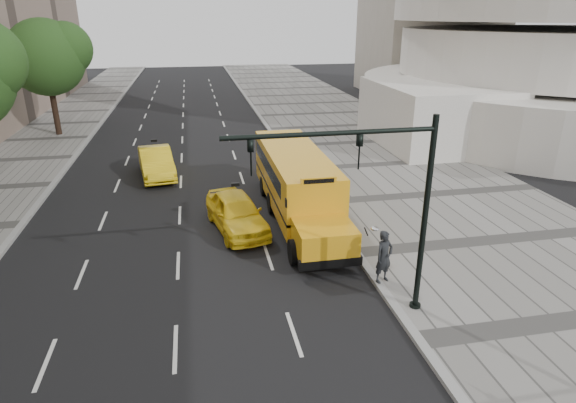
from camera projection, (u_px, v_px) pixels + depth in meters
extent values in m
plane|color=black|center=(201.00, 214.00, 23.19)|extent=(140.00, 140.00, 0.00)
cube|color=gray|center=(431.00, 195.00, 25.32)|extent=(12.00, 140.00, 0.15)
cube|color=gray|center=(321.00, 203.00, 24.24)|extent=(0.30, 140.00, 0.15)
cube|color=gray|center=(22.00, 225.00, 21.72)|extent=(0.30, 140.00, 0.15)
cylinder|color=white|center=(554.00, 102.00, 40.64)|extent=(32.00, 32.00, 4.00)
cylinder|color=white|center=(564.00, 52.00, 39.14)|extent=(26.00, 26.00, 3.60)
cube|color=white|center=(434.00, 115.00, 34.58)|extent=(8.00, 10.00, 4.40)
cylinder|color=black|center=(54.00, 102.00, 36.90)|extent=(0.44, 0.44, 5.29)
sphere|color=#1D3D14|center=(46.00, 57.00, 35.70)|extent=(5.62, 5.62, 5.62)
sphere|color=#1D3D14|center=(65.00, 48.00, 36.00)|extent=(3.93, 3.93, 3.93)
sphere|color=#1D3D14|center=(29.00, 64.00, 35.28)|extent=(3.65, 3.65, 3.65)
cube|color=#ECA316|center=(295.00, 176.00, 22.86)|extent=(2.50, 9.00, 2.45)
cube|color=#ECA316|center=(324.00, 239.00, 18.09)|extent=(2.20, 2.00, 1.10)
cube|color=black|center=(330.00, 263.00, 17.48)|extent=(2.38, 0.25, 0.35)
cube|color=black|center=(294.00, 187.00, 23.05)|extent=(2.52, 9.00, 0.12)
cube|color=black|center=(318.00, 200.00, 18.63)|extent=(2.05, 0.10, 0.90)
cube|color=black|center=(292.00, 164.00, 23.15)|extent=(2.52, 7.50, 0.70)
cube|color=#ECA316|center=(319.00, 181.00, 18.33)|extent=(1.40, 0.12, 0.28)
ellipsoid|color=silver|center=(378.00, 232.00, 16.79)|extent=(0.32, 0.32, 0.14)
cylinder|color=black|center=(369.00, 235.00, 17.02)|extent=(0.36, 0.47, 0.58)
cylinder|color=black|center=(293.00, 252.00, 18.38)|extent=(0.30, 1.00, 1.00)
cylinder|color=black|center=(350.00, 247.00, 18.78)|extent=(0.30, 1.00, 1.00)
cylinder|color=black|center=(271.00, 203.00, 23.13)|extent=(0.30, 1.00, 1.00)
cylinder|color=black|center=(317.00, 200.00, 23.53)|extent=(0.30, 1.00, 1.00)
cylinder|color=black|center=(264.00, 186.00, 25.41)|extent=(0.30, 1.00, 1.00)
cylinder|color=black|center=(305.00, 183.00, 25.82)|extent=(0.30, 1.00, 1.00)
imported|color=yellow|center=(236.00, 212.00, 21.20)|extent=(2.84, 5.12, 1.65)
imported|color=yellow|center=(156.00, 162.00, 28.24)|extent=(2.52, 5.29, 1.67)
imported|color=black|center=(384.00, 257.00, 16.72)|extent=(0.82, 0.69, 1.93)
cylinder|color=black|center=(425.00, 220.00, 14.47)|extent=(0.18, 0.18, 6.40)
cylinder|color=black|center=(415.00, 307.00, 15.59)|extent=(0.36, 0.36, 0.25)
cylinder|color=black|center=(332.00, 133.00, 12.91)|extent=(6.00, 0.14, 0.14)
imported|color=black|center=(359.00, 152.00, 13.25)|extent=(0.16, 0.20, 1.00)
imported|color=black|center=(251.00, 158.00, 12.71)|extent=(0.16, 0.20, 1.00)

